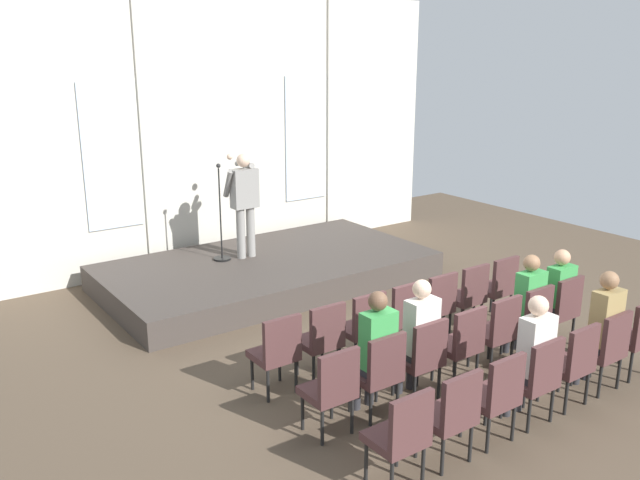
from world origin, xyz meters
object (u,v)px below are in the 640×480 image
audience_r1_c2 (418,333)px  chair_r2_c2 (496,393)px  chair_r2_c1 (451,412)px  chair_r1_c4 (497,329)px  chair_r2_c5 (605,346)px  chair_r2_c3 (536,376)px  chair_r2_c0 (402,433)px  audience_r1_c1 (375,347)px  chair_r2_c4 (572,360)px  audience_r1_c6 (556,292)px  audience_r2_c3 (531,352)px  mic_stand (221,239)px  chair_r0_c3 (401,313)px  speaker (244,198)px  chair_r0_c0 (277,350)px  audience_r2_c5 (601,324)px  chair_r0_c4 (436,303)px  chair_r0_c2 (363,324)px  chair_r1_c2 (422,355)px  chair_r1_c6 (561,307)px  chair_r1_c1 (379,370)px  audience_r1_c5 (526,300)px  chair_r0_c5 (468,293)px  chair_r1_c0 (332,386)px  chair_r0_c6 (498,284)px  chair_r2_c6 (636,333)px  chair_r1_c3 (461,341)px  chair_r0_c1 (322,336)px  chair_r1_c5 (530,317)px

audience_r1_c2 → chair_r2_c2: 1.11m
audience_r1_c2 → chair_r2_c1: (-0.60, -1.08, -0.22)m
chair_r1_c4 → chair_r2_c5: 1.17m
chair_r2_c3 → chair_r2_c5: 1.20m
chair_r2_c3 → chair_r2_c5: size_ratio=1.00×
chair_r2_c0 → audience_r1_c2: bearing=42.2°
audience_r1_c1 → chair_r2_c4: 2.11m
audience_r1_c6 → chair_r2_c0: bearing=-163.1°
chair_r2_c3 → audience_r2_c3: size_ratio=0.69×
mic_stand → chair_r0_c3: mic_stand is taller
speaker → chair_r0_c0: 3.94m
audience_r2_c5 → chair_r2_c5: bearing=-90.0°
chair_r0_c4 → chair_r2_c3: bearing=-106.6°
chair_r0_c2 → chair_r1_c2: bearing=-90.0°
chair_r1_c6 → chair_r2_c5: size_ratio=1.00×
audience_r1_c2 → speaker: bearing=85.1°
chair_r1_c1 → chair_r1_c2: size_ratio=1.00×
audience_r1_c5 → chair_r2_c2: 2.11m
chair_r0_c5 → chair_r1_c0: (-2.99, -1.01, 0.00)m
chair_r0_c3 → chair_r2_c0: same height
chair_r1_c1 → chair_r0_c6: bearing=18.6°
chair_r0_c5 → chair_r2_c6: 2.10m
chair_r2_c4 → chair_r2_c5: 0.60m
chair_r2_c5 → audience_r2_c5: 0.24m
audience_r1_c5 → chair_r0_c5: bearing=90.0°
audience_r1_c2 → chair_r2_c6: 2.63m
speaker → audience_r2_c3: (0.22, -5.44, -0.62)m
audience_r1_c6 → chair_r2_c1: audience_r1_c6 is taller
audience_r1_c1 → chair_r2_c3: size_ratio=1.45×
chair_r2_c3 → chair_r2_c1: bearing=180.0°
chair_r0_c5 → audience_r1_c6: (0.60, -0.92, 0.18)m
chair_r0_c6 → chair_r2_c1: 3.60m
speaker → chair_r2_c2: 5.59m
chair_r0_c0 → chair_r1_c1: bearing=-59.3°
mic_stand → chair_r1_c3: 4.64m
audience_r1_c2 → chair_r2_c3: audience_r1_c2 is taller
speaker → audience_r1_c6: 4.91m
chair_r0_c1 → chair_r2_c4: same height
chair_r1_c5 → chair_r2_c2: (-1.79, -1.01, 0.00)m
audience_r1_c1 → chair_r1_c4: size_ratio=1.45×
mic_stand → chair_r1_c6: mic_stand is taller
chair_r0_c4 → chair_r0_c6: size_ratio=1.00×
chair_r0_c4 → chair_r0_c1: bearing=180.0°
chair_r2_c1 → chair_r1_c1: bearing=90.0°
chair_r0_c1 → chair_r1_c4: bearing=-29.3°
chair_r0_c1 → chair_r2_c1: same height
chair_r1_c0 → chair_r2_c0: (0.00, -1.01, 0.00)m
chair_r0_c0 → chair_r0_c5: (2.99, 0.00, 0.00)m
chair_r0_c2 → chair_r0_c0: bearing=180.0°
chair_r1_c4 → audience_r1_c5: 0.63m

